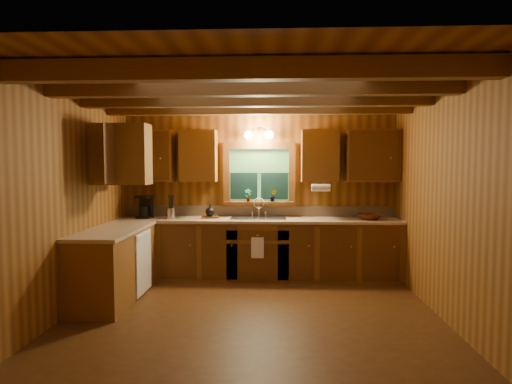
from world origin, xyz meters
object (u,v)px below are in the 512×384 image
(cutting_board, at_px, (210,217))
(wicker_basket, at_px, (369,217))
(sink, at_px, (258,221))
(coffee_maker, at_px, (145,207))

(cutting_board, distance_m, wicker_basket, 2.37)
(sink, bearing_deg, cutting_board, 177.88)
(coffee_maker, relative_size, cutting_board, 1.35)
(sink, relative_size, cutting_board, 3.22)
(sink, height_order, coffee_maker, coffee_maker)
(wicker_basket, bearing_deg, sink, 177.91)
(sink, distance_m, coffee_maker, 1.74)
(sink, xyz_separation_m, cutting_board, (-0.74, 0.03, 0.06))
(coffee_maker, height_order, cutting_board, coffee_maker)
(sink, bearing_deg, wicker_basket, -2.09)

